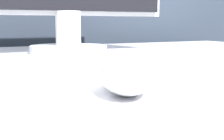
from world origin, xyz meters
name	(u,v)px	position (x,y,z in m)	size (l,w,h in m)	color
partition_panel	(18,57)	(0.00, 0.67, 0.68)	(5.00, 0.03, 1.36)	#333D4C
computer_mouse_near	(125,76)	(-0.02, -0.24, 0.75)	(0.09, 0.13, 0.04)	white
keyboard	(33,66)	(-0.09, -0.06, 0.74)	(0.44, 0.18, 0.02)	white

